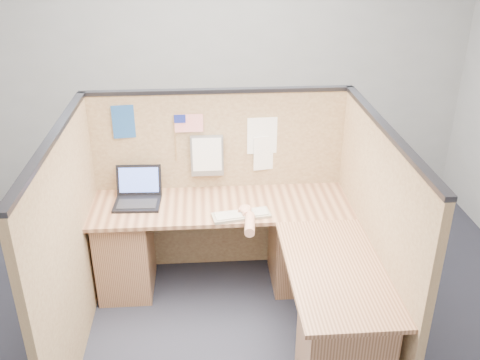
{
  "coord_description": "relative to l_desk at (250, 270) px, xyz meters",
  "views": [
    {
      "loc": [
        -0.12,
        -2.87,
        2.66
      ],
      "look_at": [
        0.13,
        0.5,
        1.01
      ],
      "focal_mm": 40.0,
      "sensor_mm": 36.0,
      "label": 1
    }
  ],
  "objects": [
    {
      "name": "american_flag",
      "position": [
        -0.43,
        0.67,
        0.87
      ],
      "size": [
        0.22,
        0.01,
        0.38
      ],
      "color": "olive",
      "rests_on": "cubicle_partitions"
    },
    {
      "name": "laptop",
      "position": [
        -0.81,
        0.49,
        0.4
      ],
      "size": [
        0.35,
        0.34,
        0.25
      ],
      "rotation": [
        0.0,
        0.0,
        -0.04
      ],
      "color": "black",
      "rests_on": "l_desk"
    },
    {
      "name": "keyboard",
      "position": [
        -0.05,
        0.19,
        0.35
      ],
      "size": [
        0.44,
        0.21,
        0.03
      ],
      "rotation": [
        0.0,
        0.0,
        0.17
      ],
      "color": "gray",
      "rests_on": "l_desk"
    },
    {
      "name": "file_holder",
      "position": [
        -0.28,
        0.66,
        0.62
      ],
      "size": [
        0.25,
        0.05,
        0.32
      ],
      "color": "slate",
      "rests_on": "cubicle_partitions"
    },
    {
      "name": "paper_right",
      "position": [
        0.2,
        0.68,
        0.62
      ],
      "size": [
        0.22,
        0.04,
        0.28
      ],
      "primitive_type": "cube",
      "rotation": [
        0.0,
        0.0,
        0.17
      ],
      "color": "white",
      "rests_on": "cubicle_partitions"
    },
    {
      "name": "l_desk",
      "position": [
        0.0,
        0.0,
        0.0
      ],
      "size": [
        1.95,
        1.75,
        0.73
      ],
      "color": "brown",
      "rests_on": "floor"
    },
    {
      "name": "mouse",
      "position": [
        -0.01,
        0.22,
        0.36
      ],
      "size": [
        0.11,
        0.08,
        0.04
      ],
      "primitive_type": "ellipsoid",
      "rotation": [
        0.0,
        0.0,
        0.16
      ],
      "color": "#BCBCC1",
      "rests_on": "l_desk"
    },
    {
      "name": "hand_forearm",
      "position": [
        -0.0,
        0.09,
        0.37
      ],
      "size": [
        0.11,
        0.38,
        0.08
      ],
      "color": "tan",
      "rests_on": "l_desk"
    },
    {
      "name": "wall_back",
      "position": [
        -0.18,
        1.96,
        1.01
      ],
      "size": [
        5.0,
        0.0,
        5.0
      ],
      "primitive_type": "plane",
      "rotation": [
        1.57,
        0.0,
        0.0
      ],
      "color": "gray",
      "rests_on": "floor"
    },
    {
      "name": "blue_poster",
      "position": [
        -0.88,
        0.68,
        0.91
      ],
      "size": [
        0.19,
        0.03,
        0.26
      ],
      "primitive_type": "cube",
      "rotation": [
        0.0,
        0.0,
        0.12
      ],
      "color": "navy",
      "rests_on": "cubicle_partitions"
    },
    {
      "name": "cubicle_partitions",
      "position": [
        -0.18,
        0.14,
        0.38
      ],
      "size": [
        2.06,
        1.83,
        1.53
      ],
      "color": "brown",
      "rests_on": "floor"
    },
    {
      "name": "floor",
      "position": [
        -0.18,
        -0.29,
        -0.39
      ],
      "size": [
        5.0,
        5.0,
        0.0
      ],
      "primitive_type": "plane",
      "color": "black",
      "rests_on": "ground"
    },
    {
      "name": "paper_left",
      "position": [
        0.15,
        0.68,
        0.76
      ],
      "size": [
        0.23,
        0.01,
        0.3
      ],
      "primitive_type": "cube",
      "rotation": [
        0.0,
        0.0,
        0.04
      ],
      "color": "white",
      "rests_on": "cubicle_partitions"
    }
  ]
}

